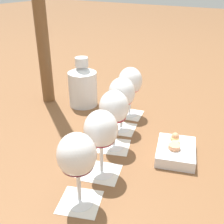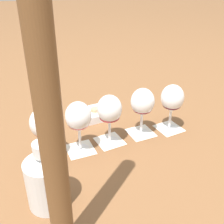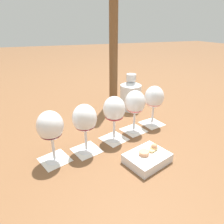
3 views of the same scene
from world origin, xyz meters
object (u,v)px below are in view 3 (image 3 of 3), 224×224
wine_glass_1 (135,104)px  wine_glass_2 (114,111)px  wine_glass_0 (154,99)px  umbrella_pole (114,26)px  ceramic_vase (131,94)px  wine_glass_4 (50,128)px  wine_glass_3 (85,120)px  snack_dish (147,158)px

wine_glass_1 → wine_glass_2: (0.11, 0.04, 0.00)m
wine_glass_0 → umbrella_pole: umbrella_pole is taller
wine_glass_2 → ceramic_vase: size_ratio=0.93×
wine_glass_4 → ceramic_vase: ceramic_vase is taller
wine_glass_3 → umbrella_pole: bearing=-121.4°
snack_dish → ceramic_vase: bearing=-107.9°
ceramic_vase → snack_dish: ceramic_vase is taller
snack_dish → wine_glass_1: bearing=-104.2°
snack_dish → umbrella_pole: umbrella_pole is taller
wine_glass_1 → ceramic_vase: ceramic_vase is taller
wine_glass_2 → wine_glass_3: bearing=17.9°
wine_glass_0 → snack_dish: bearing=56.2°
wine_glass_0 → wine_glass_1: same height
snack_dish → umbrella_pole: (-0.10, -0.59, 0.40)m
wine_glass_0 → wine_glass_2: (0.21, 0.07, 0.00)m
wine_glass_1 → snack_dish: size_ratio=1.09×
ceramic_vase → snack_dish: bearing=72.1°
wine_glass_0 → wine_glass_1: (0.11, 0.03, 0.00)m
wine_glass_0 → wine_glass_1: 0.11m
wine_glass_0 → umbrella_pole: 0.46m
wine_glass_4 → umbrella_pole: 0.68m
wine_glass_2 → umbrella_pole: size_ratio=0.21×
ceramic_vase → wine_glass_4: bearing=36.5°
ceramic_vase → umbrella_pole: bearing=-73.9°
wine_glass_1 → ceramic_vase: (-0.09, -0.23, -0.04)m
wine_glass_0 → wine_glass_2: size_ratio=1.00×
wine_glass_2 → umbrella_pole: 0.53m
wine_glass_3 → wine_glass_4: 0.12m
wine_glass_1 → ceramic_vase: 0.25m
wine_glass_4 → snack_dish: 0.33m
wine_glass_2 → snack_dish: (-0.05, 0.18, -0.11)m
ceramic_vase → snack_dish: size_ratio=1.17×
wine_glass_0 → wine_glass_4: same height
wine_glass_2 → ceramic_vase: (-0.19, -0.26, -0.04)m
wine_glass_0 → umbrella_pole: bearing=-79.7°
snack_dish → wine_glass_4: bearing=-22.3°
wine_glass_2 → wine_glass_3: 0.13m
wine_glass_4 → snack_dish: (-0.29, 0.12, -0.11)m
wine_glass_4 → snack_dish: bearing=157.7°
wine_glass_0 → snack_dish: 0.31m
snack_dish → wine_glass_2: bearing=-73.5°
wine_glass_1 → snack_dish: (0.05, 0.21, -0.11)m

